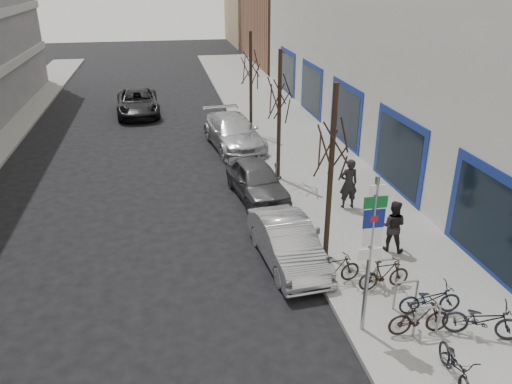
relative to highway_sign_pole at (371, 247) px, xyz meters
name	(u,v)px	position (x,y,z in m)	size (l,w,h in m)	color
ground	(266,346)	(-2.40, 0.01, -2.46)	(120.00, 120.00, 0.00)	black
sidewalk_east	(321,176)	(2.10, 10.01, -2.38)	(5.00, 70.00, 0.15)	slate
commercial_building	(512,36)	(14.60, 16.01, 2.54)	(20.00, 32.00, 10.00)	#B7B7B2
brick_building_far	(313,20)	(10.60, 40.01, 1.54)	(12.00, 14.00, 8.00)	brown
tan_building_far	(282,5)	(11.10, 55.01, 2.04)	(13.00, 12.00, 9.00)	#937A5B
highway_sign_pole	(371,247)	(0.00, 0.00, 0.00)	(0.55, 0.10, 4.20)	gray
bike_rack	(406,291)	(1.40, 0.61, -1.80)	(0.66, 2.26, 0.83)	gray
tree_near	(333,133)	(0.20, 3.51, 1.65)	(1.80, 1.80, 5.50)	black
tree_mid	(280,85)	(0.20, 10.01, 1.65)	(1.80, 1.80, 5.50)	black
tree_far	(251,59)	(0.20, 16.51, 1.65)	(1.80, 1.80, 5.50)	black
meter_front	(317,243)	(-0.25, 3.01, -1.54)	(0.10, 0.08, 1.27)	gray
meter_mid	(276,175)	(-0.25, 8.51, -1.54)	(0.10, 0.08, 1.27)	gray
meter_back	(251,134)	(-0.25, 14.01, -1.54)	(0.10, 0.08, 1.27)	gray
bike_near_left	(456,362)	(1.29, -1.94, -1.83)	(0.48, 1.58, 0.96)	black
bike_near_right	(419,317)	(1.26, -0.40, -1.83)	(0.47, 1.57, 0.95)	black
bike_mid_curb	(430,297)	(1.92, 0.30, -1.81)	(0.49, 1.62, 0.99)	black
bike_mid_inner	(336,269)	(-0.01, 2.01, -1.85)	(0.45, 1.52, 0.92)	black
bike_far_curb	(483,317)	(2.69, -0.75, -1.76)	(0.55, 1.80, 1.10)	black
bike_far_inner	(384,274)	(1.22, 1.54, -1.85)	(0.45, 1.51, 0.92)	black
parked_car_front	(288,243)	(-1.00, 3.56, -1.77)	(1.45, 4.16, 1.37)	#AFAFB4
parked_car_mid	(257,180)	(-1.00, 8.58, -1.74)	(1.69, 4.20, 1.43)	#47474C
parked_car_back	(234,132)	(-1.00, 14.79, -1.65)	(2.25, 5.55, 1.61)	#B4B5B9
lane_car	(138,102)	(-5.94, 22.39, -1.71)	(2.50, 5.42, 1.51)	black
pedestrian_near	(349,184)	(2.07, 6.71, -1.36)	(0.69, 0.45, 1.90)	black
pedestrian_far	(393,226)	(2.32, 3.48, -1.46)	(0.63, 0.43, 1.70)	black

